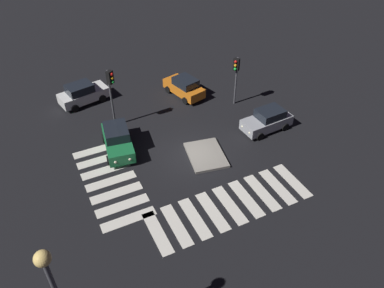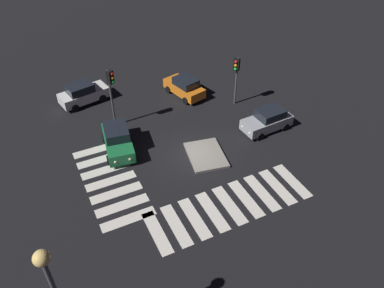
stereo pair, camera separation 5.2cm
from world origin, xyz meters
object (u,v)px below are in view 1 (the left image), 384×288
object	(u,v)px
car_white	(83,94)
car_silver	(267,120)
car_orange	(184,87)
traffic_light_south	(111,85)
car_green	(117,140)
traffic_island	(206,155)
traffic_light_west	(236,70)

from	to	relation	value
car_white	car_silver	distance (m)	14.81
car_white	car_orange	distance (m)	8.26
traffic_light_south	car_green	bearing A→B (deg)	-46.89
car_white	car_orange	world-z (taller)	car_white
car_white	traffic_light_south	xyz separation A→B (m)	(4.29, 1.40, 2.63)
traffic_island	traffic_light_south	size ratio (longest dim) A/B	0.77
traffic_island	traffic_light_south	xyz separation A→B (m)	(-6.09, -4.38, 3.38)
car_silver	traffic_island	bearing A→B (deg)	4.27
car_silver	traffic_light_south	xyz separation A→B (m)	(-5.35, -9.84, 2.66)
car_white	traffic_light_south	size ratio (longest dim) A/B	0.90
car_orange	car_green	distance (m)	8.48
car_silver	traffic_light_south	world-z (taller)	traffic_light_south
traffic_island	car_orange	bearing A→B (deg)	165.18
car_silver	traffic_light_west	size ratio (longest dim) A/B	0.96
traffic_light_west	traffic_light_south	bearing A→B (deg)	-44.13
car_orange	traffic_island	bearing A→B (deg)	151.16
car_green	traffic_light_west	world-z (taller)	traffic_light_west
car_silver	traffic_light_west	bearing A→B (deg)	-87.83
car_white	car_green	distance (m)	7.14
car_green	car_silver	bearing A→B (deg)	85.33
traffic_island	traffic_light_south	world-z (taller)	traffic_light_south
car_orange	car_silver	world-z (taller)	car_silver
car_white	car_orange	size ratio (longest dim) A/B	1.03
car_white	traffic_light_south	world-z (taller)	traffic_light_south
car_green	car_white	bearing A→B (deg)	-165.86
car_silver	traffic_light_south	distance (m)	11.51
traffic_island	car_orange	size ratio (longest dim) A/B	0.88
car_green	traffic_light_south	xyz separation A→B (m)	(-2.82, 0.73, 2.61)
car_green	car_orange	bearing A→B (deg)	130.96
traffic_island	car_orange	world-z (taller)	car_orange
car_white	car_silver	size ratio (longest dim) A/B	1.06
car_orange	car_silver	bearing A→B (deg)	-168.25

